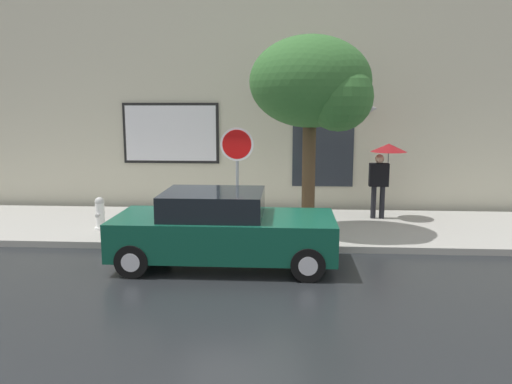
{
  "coord_description": "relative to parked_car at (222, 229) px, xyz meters",
  "views": [
    {
      "loc": [
        0.87,
        -9.74,
        3.18
      ],
      "look_at": [
        0.13,
        1.8,
        1.2
      ],
      "focal_mm": 35.4,
      "sensor_mm": 36.0,
      "label": 1
    }
  ],
  "objects": [
    {
      "name": "stop_sign",
      "position": [
        0.14,
        1.6,
        1.21
      ],
      "size": [
        0.76,
        0.1,
        2.55
      ],
      "color": "gray",
      "rests_on": "sidewalk"
    },
    {
      "name": "sidewalk",
      "position": [
        0.43,
        2.99,
        -0.66
      ],
      "size": [
        20.0,
        4.0,
        0.15
      ],
      "primitive_type": "cube",
      "color": "#A3A099",
      "rests_on": "ground"
    },
    {
      "name": "parked_car",
      "position": [
        0.0,
        0.0,
        0.0
      ],
      "size": [
        4.37,
        1.95,
        1.51
      ],
      "color": "#0F4C38",
      "rests_on": "ground"
    },
    {
      "name": "street_tree",
      "position": [
        1.92,
        2.29,
        2.89
      ],
      "size": [
        2.86,
        2.43,
        4.66
      ],
      "color": "#4C3823",
      "rests_on": "sidewalk"
    },
    {
      "name": "fire_hydrant",
      "position": [
        -3.34,
        2.18,
        -0.19
      ],
      "size": [
        0.3,
        0.44,
        0.81
      ],
      "color": "white",
      "rests_on": "sidewalk"
    },
    {
      "name": "building_facade",
      "position": [
        0.41,
        5.48,
        2.75
      ],
      "size": [
        20.0,
        0.67,
        7.0
      ],
      "color": "beige",
      "rests_on": "ground"
    },
    {
      "name": "pedestrian_with_umbrella",
      "position": [
        3.89,
        3.89,
        1.0
      ],
      "size": [
        0.97,
        0.96,
        2.04
      ],
      "color": "black",
      "rests_on": "sidewalk"
    },
    {
      "name": "ground_plane",
      "position": [
        0.43,
        -0.01,
        -0.74
      ],
      "size": [
        60.0,
        60.0,
        0.0
      ],
      "primitive_type": "plane",
      "color": "black"
    }
  ]
}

